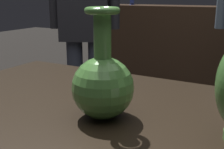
% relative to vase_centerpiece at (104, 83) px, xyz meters
% --- Properties ---
extents(vase_centerpiece, '(0.15, 0.15, 0.27)m').
position_rel_vase_centerpiece_xyz_m(vase_centerpiece, '(0.00, 0.00, 0.00)').
color(vase_centerpiece, '#477A38').
rests_on(vase_centerpiece, display_plinth).
extents(visitor_near_left, '(0.43, 0.30, 1.61)m').
position_rel_vase_centerpiece_xyz_m(visitor_near_left, '(-0.79, 1.07, 0.06)').
color(visitor_near_left, '#333847').
rests_on(visitor_near_left, ground_plane).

